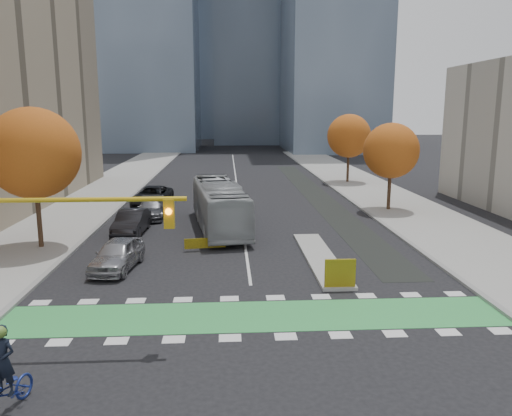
{
  "coord_description": "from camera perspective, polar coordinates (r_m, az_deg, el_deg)",
  "views": [
    {
      "loc": [
        -1.04,
        -17.02,
        7.99
      ],
      "look_at": [
        0.45,
        8.47,
        3.0
      ],
      "focal_mm": 35.0,
      "sensor_mm": 36.0,
      "label": 1
    }
  ],
  "objects": [
    {
      "name": "ground",
      "position": [
        18.83,
        0.15,
        -14.05
      ],
      "size": [
        300.0,
        300.0,
        0.0
      ],
      "primitive_type": "plane",
      "color": "black",
      "rests_on": "ground"
    },
    {
      "name": "sidewalk_west",
      "position": [
        39.86,
        -21.49,
        -1.18
      ],
      "size": [
        7.0,
        120.0,
        0.15
      ],
      "primitive_type": "cube",
      "color": "gray",
      "rests_on": "ground"
    },
    {
      "name": "sidewalk_east",
      "position": [
        40.56,
        17.74,
        -0.73
      ],
      "size": [
        7.0,
        120.0,
        0.15
      ],
      "primitive_type": "cube",
      "color": "gray",
      "rests_on": "ground"
    },
    {
      "name": "curb_west",
      "position": [
        38.91,
        -16.58,
        -1.15
      ],
      "size": [
        0.3,
        120.0,
        0.16
      ],
      "primitive_type": "cube",
      "color": "gray",
      "rests_on": "ground"
    },
    {
      "name": "curb_east",
      "position": [
        39.44,
        12.99,
        -0.81
      ],
      "size": [
        0.3,
        120.0,
        0.16
      ],
      "primitive_type": "cube",
      "color": "gray",
      "rests_on": "ground"
    },
    {
      "name": "bike_crossing",
      "position": [
        20.2,
        -0.12,
        -12.23
      ],
      "size": [
        20.0,
        3.0,
        0.01
      ],
      "primitive_type": "cube",
      "color": "green",
      "rests_on": "ground"
    },
    {
      "name": "centre_line",
      "position": [
        57.59,
        -2.28,
        3.08
      ],
      "size": [
        0.15,
        70.0,
        0.01
      ],
      "primitive_type": "cube",
      "color": "silver",
      "rests_on": "ground"
    },
    {
      "name": "bike_lane_paint",
      "position": [
        48.45,
        6.86,
        1.49
      ],
      "size": [
        2.5,
        50.0,
        0.01
      ],
      "primitive_type": "cube",
      "color": "black",
      "rests_on": "ground"
    },
    {
      "name": "median_island",
      "position": [
        27.66,
        7.34,
        -5.65
      ],
      "size": [
        1.6,
        10.0,
        0.16
      ],
      "primitive_type": "cube",
      "color": "gray",
      "rests_on": "ground"
    },
    {
      "name": "hazard_board",
      "position": [
        22.97,
        9.59,
        -7.35
      ],
      "size": [
        1.4,
        0.12,
        1.3
      ],
      "primitive_type": "cube",
      "color": "yellow",
      "rests_on": "median_island"
    },
    {
      "name": "tower_far",
      "position": [
        160.28,
        -4.69,
        22.55
      ],
      "size": [
        26.0,
        26.0,
        80.0
      ],
      "primitive_type": "cube",
      "color": "#47566B",
      "rests_on": "ground"
    },
    {
      "name": "tree_west",
      "position": [
        31.11,
        -24.08,
        5.73
      ],
      "size": [
        5.2,
        5.2,
        8.22
      ],
      "color": "#332114",
      "rests_on": "ground"
    },
    {
      "name": "tree_east_near",
      "position": [
        41.26,
        15.19,
        6.33
      ],
      "size": [
        4.4,
        4.4,
        7.08
      ],
      "color": "#332114",
      "rests_on": "ground"
    },
    {
      "name": "tree_east_far",
      "position": [
        56.73,
        10.58,
        8.1
      ],
      "size": [
        4.8,
        4.8,
        7.65
      ],
      "color": "#332114",
      "rests_on": "ground"
    },
    {
      "name": "traffic_signal_west",
      "position": [
        18.32,
        -25.36,
        -2.5
      ],
      "size": [
        8.53,
        0.56,
        5.2
      ],
      "color": "#BF9914",
      "rests_on": "ground"
    },
    {
      "name": "cyclist",
      "position": [
        15.58,
        -26.71,
        -17.57
      ],
      "size": [
        1.29,
        2.27,
        2.48
      ],
      "rotation": [
        0.0,
        0.0,
        -0.27
      ],
      "color": "navy",
      "rests_on": "ground"
    },
    {
      "name": "bus",
      "position": [
        34.25,
        -4.21,
        0.31
      ],
      "size": [
        4.3,
        11.91,
        3.24
      ],
      "primitive_type": "imported",
      "rotation": [
        0.0,
        0.0,
        0.14
      ],
      "color": "#9EA3A6",
      "rests_on": "ground"
    },
    {
      "name": "parked_car_a",
      "position": [
        26.53,
        -15.56,
        -5.13
      ],
      "size": [
        2.45,
        4.79,
        1.56
      ],
      "primitive_type": "imported",
      "rotation": [
        0.0,
        0.0,
        -0.14
      ],
      "color": "#9D9DA2",
      "rests_on": "ground"
    },
    {
      "name": "parked_car_b",
      "position": [
        33.76,
        -14.04,
        -1.59
      ],
      "size": [
        1.91,
        4.89,
        1.59
      ],
      "primitive_type": "imported",
      "rotation": [
        0.0,
        0.0,
        -0.05
      ],
      "color": "black",
      "rests_on": "ground"
    },
    {
      "name": "parked_car_c",
      "position": [
        38.51,
        -11.91,
        -0.09
      ],
      "size": [
        2.33,
        4.99,
        1.41
      ],
      "primitive_type": "imported",
      "rotation": [
        0.0,
        0.0,
        0.07
      ],
      "color": "#525358",
      "rests_on": "ground"
    },
    {
      "name": "parked_car_d",
      "position": [
        43.45,
        -11.79,
        1.32
      ],
      "size": [
        3.29,
        6.12,
        1.63
      ],
      "primitive_type": "imported",
      "rotation": [
        0.0,
        0.0,
        -0.1
      ],
      "color": "black",
      "rests_on": "ground"
    }
  ]
}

